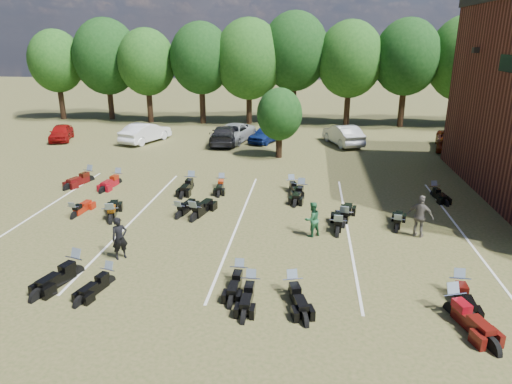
# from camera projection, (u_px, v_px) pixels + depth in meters

# --- Properties ---
(ground) EXTENTS (160.00, 160.00, 0.00)m
(ground) POSITION_uv_depth(u_px,v_px,m) (301.00, 255.00, 18.07)
(ground) COLOR brown
(ground) RESTS_ON ground
(car_0) EXTENTS (2.70, 4.18, 1.32)m
(car_0) POSITION_uv_depth(u_px,v_px,m) (61.00, 133.00, 38.07)
(car_0) COLOR maroon
(car_0) RESTS_ON ground
(car_1) EXTENTS (3.23, 5.11, 1.59)m
(car_1) POSITION_uv_depth(u_px,v_px,m) (146.00, 133.00, 37.39)
(car_1) COLOR silver
(car_1) RESTS_ON ground
(car_2) EXTENTS (3.55, 5.64, 1.45)m
(car_2) POSITION_uv_depth(u_px,v_px,m) (233.00, 133.00, 37.49)
(car_2) COLOR #919599
(car_2) RESTS_ON ground
(car_3) EXTENTS (2.48, 5.21, 1.47)m
(car_3) POSITION_uv_depth(u_px,v_px,m) (224.00, 135.00, 36.73)
(car_3) COLOR black
(car_3) RESTS_ON ground
(car_4) EXTENTS (3.14, 4.36, 1.38)m
(car_4) POSITION_uv_depth(u_px,v_px,m) (267.00, 134.00, 37.49)
(car_4) COLOR navy
(car_4) RESTS_ON ground
(car_5) EXTENTS (3.28, 5.17, 1.61)m
(car_5) POSITION_uv_depth(u_px,v_px,m) (343.00, 135.00, 36.49)
(car_5) COLOR #B9BAB5
(car_5) RESTS_ON ground
(car_6) EXTENTS (3.53, 5.64, 1.45)m
(car_6) POSITION_uv_depth(u_px,v_px,m) (453.00, 141.00, 34.74)
(car_6) COLOR #541604
(car_6) RESTS_ON ground
(car_7) EXTENTS (2.92, 4.87, 1.32)m
(car_7) POSITION_uv_depth(u_px,v_px,m) (497.00, 144.00, 33.89)
(car_7) COLOR #3B3B40
(car_7) RESTS_ON ground
(person_black) EXTENTS (0.73, 0.71, 1.69)m
(person_black) POSITION_uv_depth(u_px,v_px,m) (120.00, 238.00, 17.55)
(person_black) COLOR black
(person_black) RESTS_ON ground
(person_green) EXTENTS (0.95, 0.91, 1.55)m
(person_green) POSITION_uv_depth(u_px,v_px,m) (312.00, 219.00, 19.58)
(person_green) COLOR #25623B
(person_green) RESTS_ON ground
(person_grey) EXTENTS (1.19, 0.91, 1.87)m
(person_grey) POSITION_uv_depth(u_px,v_px,m) (420.00, 216.00, 19.45)
(person_grey) COLOR #615A53
(person_grey) RESTS_ON ground
(motorcycle_0) EXTENTS (1.41, 2.57, 1.36)m
(motorcycle_0) POSITION_uv_depth(u_px,v_px,m) (77.00, 274.00, 16.58)
(motorcycle_0) COLOR black
(motorcycle_0) RESTS_ON ground
(motorcycle_1) EXTENTS (1.14, 2.11, 1.12)m
(motorcycle_1) POSITION_uv_depth(u_px,v_px,m) (109.00, 283.00, 15.98)
(motorcycle_1) COLOR black
(motorcycle_1) RESTS_ON ground
(motorcycle_2) EXTENTS (0.73, 2.12, 1.17)m
(motorcycle_2) POSITION_uv_depth(u_px,v_px,m) (239.00, 281.00, 16.10)
(motorcycle_2) COLOR black
(motorcycle_2) RESTS_ON ground
(motorcycle_3) EXTENTS (0.71, 2.13, 1.18)m
(motorcycle_3) POSITION_uv_depth(u_px,v_px,m) (251.00, 293.00, 15.35)
(motorcycle_3) COLOR black
(motorcycle_3) RESTS_ON ground
(motorcycle_4) EXTENTS (1.29, 2.32, 1.23)m
(motorcycle_4) POSITION_uv_depth(u_px,v_px,m) (292.00, 295.00, 15.27)
(motorcycle_4) COLOR black
(motorcycle_4) RESTS_ON ground
(motorcycle_5) EXTENTS (0.81, 2.29, 1.26)m
(motorcycle_5) POSITION_uv_depth(u_px,v_px,m) (457.00, 294.00, 15.29)
(motorcycle_5) COLOR black
(motorcycle_5) RESTS_ON ground
(motorcycle_6) EXTENTS (1.58, 2.65, 1.41)m
(motorcycle_6) POSITION_uv_depth(u_px,v_px,m) (452.00, 313.00, 14.24)
(motorcycle_6) COLOR #4D0E0B
(motorcycle_6) RESTS_ON ground
(motorcycle_7) EXTENTS (0.81, 2.07, 1.13)m
(motorcycle_7) POSITION_uv_depth(u_px,v_px,m) (75.00, 217.00, 21.84)
(motorcycle_7) COLOR #971C0B
(motorcycle_7) RESTS_ON ground
(motorcycle_8) EXTENTS (1.44, 2.56, 1.36)m
(motorcycle_8) POSITION_uv_depth(u_px,v_px,m) (111.00, 222.00, 21.31)
(motorcycle_8) COLOR black
(motorcycle_8) RESTS_ON ground
(motorcycle_9) EXTENTS (1.36, 2.61, 1.39)m
(motorcycle_9) POSITION_uv_depth(u_px,v_px,m) (194.00, 220.00, 21.53)
(motorcycle_9) COLOR black
(motorcycle_9) RESTS_ON ground
(motorcycle_10) EXTENTS (1.14, 2.30, 1.23)m
(motorcycle_10) POSITION_uv_depth(u_px,v_px,m) (179.00, 217.00, 21.84)
(motorcycle_10) COLOR black
(motorcycle_10) RESTS_ON ground
(motorcycle_11) EXTENTS (0.98, 2.51, 1.37)m
(motorcycle_11) POSITION_uv_depth(u_px,v_px,m) (337.00, 235.00, 19.92)
(motorcycle_11) COLOR black
(motorcycle_11) RESTS_ON ground
(motorcycle_12) EXTENTS (1.14, 2.19, 1.17)m
(motorcycle_12) POSITION_uv_depth(u_px,v_px,m) (396.00, 231.00, 20.31)
(motorcycle_12) COLOR black
(motorcycle_12) RESTS_ON ground
(motorcycle_13) EXTENTS (1.24, 2.58, 1.38)m
(motorcycle_13) POSITION_uv_depth(u_px,v_px,m) (344.00, 226.00, 20.90)
(motorcycle_13) COLOR black
(motorcycle_13) RESTS_ON ground
(motorcycle_14) EXTENTS (1.44, 2.54, 1.35)m
(motorcycle_14) POSITION_uv_depth(u_px,v_px,m) (90.00, 181.00, 27.40)
(motorcycle_14) COLOR #4A0A0B
(motorcycle_14) RESTS_ON ground
(motorcycle_15) EXTENTS (1.03, 2.39, 1.29)m
(motorcycle_15) POSITION_uv_depth(u_px,v_px,m) (118.00, 184.00, 26.93)
(motorcycle_15) COLOR maroon
(motorcycle_15) RESTS_ON ground
(motorcycle_16) EXTENTS (0.84, 2.45, 1.35)m
(motorcycle_16) POSITION_uv_depth(u_px,v_px,m) (191.00, 188.00, 26.17)
(motorcycle_16) COLOR black
(motorcycle_16) RESTS_ON ground
(motorcycle_17) EXTENTS (0.84, 2.15, 1.17)m
(motorcycle_17) POSITION_uv_depth(u_px,v_px,m) (222.00, 188.00, 26.20)
(motorcycle_17) COLOR black
(motorcycle_17) RESTS_ON ground
(motorcycle_18) EXTENTS (1.27, 2.31, 1.23)m
(motorcycle_18) POSITION_uv_depth(u_px,v_px,m) (291.00, 190.00, 25.80)
(motorcycle_18) COLOR black
(motorcycle_18) RESTS_ON ground
(motorcycle_19) EXTENTS (1.10, 2.46, 1.32)m
(motorcycle_19) POSITION_uv_depth(u_px,v_px,m) (301.00, 195.00, 24.90)
(motorcycle_19) COLOR black
(motorcycle_19) RESTS_ON ground
(motorcycle_20) EXTENTS (1.01, 2.13, 1.14)m
(motorcycle_20) POSITION_uv_depth(u_px,v_px,m) (433.00, 196.00, 24.83)
(motorcycle_20) COLOR black
(motorcycle_20) RESTS_ON ground
(tree_line) EXTENTS (56.00, 6.00, 9.79)m
(tree_line) POSITION_uv_depth(u_px,v_px,m) (300.00, 58.00, 43.44)
(tree_line) COLOR black
(tree_line) RESTS_ON ground
(young_tree_midfield) EXTENTS (3.20, 3.20, 4.70)m
(young_tree_midfield) POSITION_uv_depth(u_px,v_px,m) (279.00, 114.00, 31.88)
(young_tree_midfield) COLOR black
(young_tree_midfield) RESTS_ON ground
(parking_lines) EXTENTS (20.10, 14.00, 0.01)m
(parking_lines) POSITION_uv_depth(u_px,v_px,m) (238.00, 222.00, 21.23)
(parking_lines) COLOR silver
(parking_lines) RESTS_ON ground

